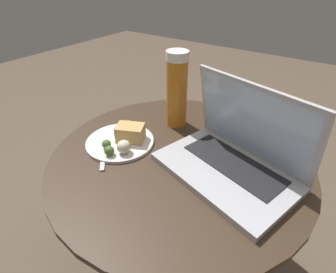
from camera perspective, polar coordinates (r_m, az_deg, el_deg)
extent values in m
plane|color=brown|center=(1.13, 1.78, -25.50)|extent=(6.00, 6.00, 0.00)
cylinder|color=black|center=(1.13, 1.79, -25.31)|extent=(0.33, 0.33, 0.01)
cylinder|color=black|center=(0.92, 2.08, -17.19)|extent=(0.07, 0.07, 0.49)
cylinder|color=#38281C|center=(0.74, 2.47, -4.73)|extent=(0.72, 0.72, 0.02)
cube|color=#B2B2B7|center=(0.69, 12.19, -7.50)|extent=(0.39, 0.30, 0.02)
cube|color=black|center=(0.70, 14.01, -5.70)|extent=(0.28, 0.17, 0.00)
cube|color=#B2B2B7|center=(0.68, 18.02, 3.00)|extent=(0.34, 0.14, 0.21)
cube|color=silver|center=(0.68, 17.86, 2.88)|extent=(0.31, 0.13, 0.19)
cylinder|color=#C6701E|center=(0.83, 1.90, 9.19)|extent=(0.07, 0.07, 0.21)
cylinder|color=white|center=(0.79, 2.07, 17.20)|extent=(0.07, 0.07, 0.03)
cylinder|color=silver|center=(0.80, -10.38, -1.14)|extent=(0.20, 0.20, 0.01)
cube|color=tan|center=(0.78, -8.18, 0.81)|extent=(0.10, 0.08, 0.05)
sphere|color=#4C6B33|center=(0.76, -13.26, -1.61)|extent=(0.03, 0.03, 0.03)
sphere|color=#9E5B38|center=(0.84, -8.76, 2.56)|extent=(0.03, 0.03, 0.03)
sphere|color=beige|center=(0.73, -9.59, -2.23)|extent=(0.04, 0.04, 0.04)
sphere|color=#4C6B33|center=(0.73, -12.67, -3.06)|extent=(0.03, 0.03, 0.03)
cube|color=silver|center=(0.75, -13.91, -4.46)|extent=(0.09, 0.09, 0.00)
cube|color=silver|center=(0.81, -13.57, -1.00)|extent=(0.05, 0.05, 0.00)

